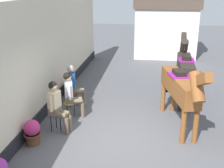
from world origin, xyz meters
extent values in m
plane|color=#56565B|center=(0.00, 3.00, 0.00)|extent=(40.00, 40.00, 0.00)
cube|color=beige|center=(-2.55, 1.50, 1.70)|extent=(0.30, 14.00, 3.40)
cube|color=black|center=(-2.53, 1.50, 0.18)|extent=(0.34, 14.00, 0.36)
cube|color=silver|center=(1.40, 9.52, 1.30)|extent=(3.20, 2.40, 2.60)
cylinder|color=#194C99|center=(-1.79, 0.21, 0.46)|extent=(0.34, 0.34, 0.03)
cylinder|color=black|center=(-1.65, 0.17, 0.22)|extent=(0.02, 0.02, 0.45)
cylinder|color=black|center=(-1.83, 0.34, 0.22)|extent=(0.02, 0.02, 0.45)
cylinder|color=black|center=(-1.88, 0.10, 0.22)|extent=(0.02, 0.02, 0.45)
cube|color=brown|center=(-1.79, 0.21, 0.58)|extent=(0.31, 0.37, 0.20)
cube|color=beige|center=(-1.79, 0.21, 0.90)|extent=(0.29, 0.38, 0.44)
sphere|color=tan|center=(-1.79, 0.21, 1.25)|extent=(0.20, 0.20, 0.20)
sphere|color=black|center=(-1.81, 0.21, 1.28)|extent=(0.22, 0.22, 0.22)
cylinder|color=brown|center=(-1.58, 0.24, 0.53)|extent=(0.40, 0.22, 0.13)
cylinder|color=brown|center=(-1.40, 0.19, 0.23)|extent=(0.11, 0.11, 0.46)
cylinder|color=brown|center=(-1.62, 0.08, 0.53)|extent=(0.40, 0.22, 0.13)
cylinder|color=brown|center=(-1.44, 0.04, 0.23)|extent=(0.11, 0.11, 0.46)
cylinder|color=beige|center=(-1.72, 0.40, 0.85)|extent=(0.09, 0.09, 0.42)
cylinder|color=beige|center=(-1.82, 0.01, 0.85)|extent=(0.09, 0.09, 0.42)
cylinder|color=gold|center=(-1.65, 1.05, 0.46)|extent=(0.34, 0.34, 0.03)
cylinder|color=black|center=(-1.51, 1.09, 0.22)|extent=(0.02, 0.02, 0.45)
cylinder|color=black|center=(-1.75, 1.14, 0.22)|extent=(0.02, 0.02, 0.45)
cylinder|color=black|center=(-1.67, 0.91, 0.22)|extent=(0.02, 0.02, 0.45)
cube|color=brown|center=(-1.65, 1.05, 0.58)|extent=(0.33, 0.38, 0.20)
cube|color=silver|center=(-1.65, 1.05, 0.90)|extent=(0.32, 0.39, 0.44)
sphere|color=tan|center=(-1.65, 1.05, 1.25)|extent=(0.20, 0.20, 0.20)
sphere|color=black|center=(-1.67, 1.04, 1.28)|extent=(0.22, 0.22, 0.22)
cylinder|color=brown|center=(-1.49, 1.18, 0.53)|extent=(0.40, 0.24, 0.13)
cylinder|color=brown|center=(-1.31, 1.24, 0.23)|extent=(0.11, 0.11, 0.46)
cylinder|color=brown|center=(-1.44, 1.03, 0.53)|extent=(0.40, 0.24, 0.13)
cylinder|color=brown|center=(-1.26, 1.09, 0.23)|extent=(0.11, 0.11, 0.46)
cylinder|color=silver|center=(-1.69, 1.24, 0.85)|extent=(0.09, 0.09, 0.42)
cylinder|color=silver|center=(-1.56, 0.86, 0.85)|extent=(0.09, 0.09, 0.42)
cylinder|color=red|center=(-1.77, 1.84, 0.46)|extent=(0.34, 0.34, 0.03)
cylinder|color=black|center=(-1.64, 1.87, 0.22)|extent=(0.02, 0.02, 0.45)
cylinder|color=black|center=(-1.87, 1.95, 0.22)|extent=(0.02, 0.02, 0.45)
cylinder|color=black|center=(-1.82, 1.71, 0.22)|extent=(0.02, 0.02, 0.45)
cube|color=brown|center=(-1.77, 1.84, 0.58)|extent=(0.29, 0.36, 0.20)
cube|color=#1E4C8C|center=(-1.77, 1.84, 0.90)|extent=(0.28, 0.37, 0.44)
sphere|color=tan|center=(-1.77, 1.84, 1.25)|extent=(0.20, 0.20, 0.20)
sphere|color=#B2A38E|center=(-1.79, 1.84, 1.28)|extent=(0.22, 0.22, 0.22)
cylinder|color=brown|center=(-1.60, 1.95, 0.53)|extent=(0.40, 0.20, 0.13)
cylinder|color=brown|center=(-1.42, 1.99, 0.23)|extent=(0.11, 0.11, 0.46)
cylinder|color=brown|center=(-1.57, 1.80, 0.53)|extent=(0.40, 0.20, 0.13)
cylinder|color=brown|center=(-1.39, 1.83, 0.23)|extent=(0.11, 0.11, 0.46)
cylinder|color=#1E4C8C|center=(-1.79, 2.04, 0.85)|extent=(0.09, 0.09, 0.42)
cylinder|color=#1E4C8C|center=(-1.72, 1.65, 0.85)|extent=(0.09, 0.09, 0.42)
cube|color=brown|center=(1.46, 0.98, 1.16)|extent=(0.90, 2.24, 0.52)
cylinder|color=brown|center=(1.82, 0.06, 0.45)|extent=(0.13, 0.13, 0.90)
cylinder|color=brown|center=(1.52, -0.01, 0.45)|extent=(0.13, 0.13, 0.90)
cylinder|color=brown|center=(1.41, 1.95, 0.45)|extent=(0.13, 0.13, 0.90)
cylinder|color=brown|center=(1.10, 1.88, 0.45)|extent=(0.13, 0.13, 0.90)
cylinder|color=brown|center=(1.72, -0.19, 1.55)|extent=(0.41, 0.68, 0.73)
cube|color=brown|center=(1.79, -0.53, 1.86)|extent=(0.29, 0.55, 0.40)
cube|color=black|center=(1.72, -0.17, 1.69)|extent=(0.18, 0.62, 0.48)
cylinder|color=black|center=(1.22, 2.09, 0.89)|extent=(0.12, 0.12, 0.65)
cube|color=#8C1E8C|center=(1.44, 1.08, 1.44)|extent=(0.62, 0.69, 0.03)
cube|color=black|center=(1.44, 1.08, 1.51)|extent=(0.37, 0.49, 0.12)
cube|color=#2D231E|center=(1.82, 2.91, 1.16)|extent=(0.51, 2.21, 0.52)
cylinder|color=#2D231E|center=(1.70, 3.89, 0.45)|extent=(0.13, 0.13, 0.90)
cylinder|color=#2D231E|center=(2.01, 3.88, 0.45)|extent=(0.13, 0.13, 0.90)
cylinder|color=#2D231E|center=(1.63, 1.95, 0.45)|extent=(0.13, 0.13, 0.90)
cylinder|color=#2D231E|center=(1.94, 1.94, 0.45)|extent=(0.13, 0.13, 0.90)
cylinder|color=#2D231E|center=(1.86, 4.11, 1.55)|extent=(0.30, 0.64, 0.73)
cube|color=#2D231E|center=(1.87, 4.45, 1.86)|extent=(0.20, 0.53, 0.40)
cube|color=black|center=(1.86, 4.09, 1.69)|extent=(0.06, 0.63, 0.48)
cylinder|color=black|center=(1.78, 1.77, 0.89)|extent=(0.10, 0.10, 0.65)
cube|color=#8C1E8C|center=(1.81, 2.81, 1.44)|extent=(0.52, 0.62, 0.03)
cube|color=black|center=(1.81, 2.81, 1.51)|extent=(0.29, 0.45, 0.12)
cylinder|color=brown|center=(-2.13, -0.54, 0.14)|extent=(0.34, 0.34, 0.28)
cylinder|color=brown|center=(-2.13, -0.54, 0.26)|extent=(0.43, 0.43, 0.04)
sphere|color=#B22D66|center=(-2.13, -0.54, 0.44)|extent=(0.40, 0.40, 0.40)
cylinder|color=brown|center=(-2.09, 2.73, 0.14)|extent=(0.34, 0.34, 0.28)
cylinder|color=brown|center=(-2.09, 2.73, 0.26)|extent=(0.43, 0.43, 0.04)
sphere|color=#B22D66|center=(-2.09, 2.73, 0.44)|extent=(0.40, 0.40, 0.40)
camera|label=1|loc=(0.64, -6.40, 3.70)|focal=45.56mm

